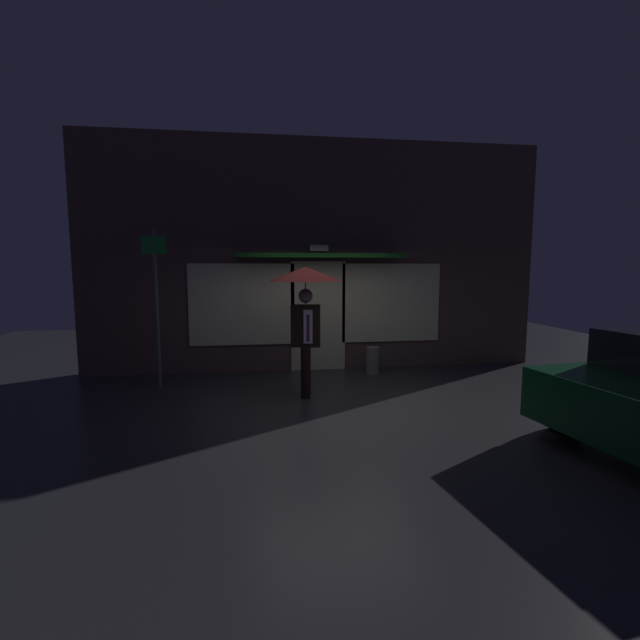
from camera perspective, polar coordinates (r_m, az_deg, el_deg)
ground_plane at (r=7.11m, az=2.27°, el=-10.28°), size 18.00×18.00×0.00m
building_facade at (r=9.10m, az=-0.38°, el=7.95°), size 9.20×1.00×4.59m
person_with_umbrella at (r=7.07m, az=-1.85°, el=3.53°), size 1.17×1.17×2.09m
street_sign_post at (r=8.05m, az=-20.15°, el=2.33°), size 0.40×0.07×2.70m
sidewalk_bollard at (r=8.87m, az=6.72°, el=-5.12°), size 0.26×0.26×0.52m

